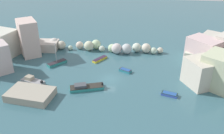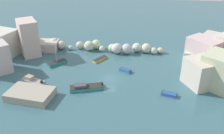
{
  "view_description": "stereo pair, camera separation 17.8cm",
  "coord_description": "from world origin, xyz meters",
  "views": [
    {
      "loc": [
        6.33,
        -45.92,
        27.2
      ],
      "look_at": [
        0.0,
        3.72,
        1.0
      ],
      "focal_mm": 39.82,
      "sensor_mm": 36.0,
      "label": 1
    },
    {
      "loc": [
        6.51,
        -45.9,
        27.2
      ],
      "look_at": [
        0.0,
        3.72,
        1.0
      ],
      "focal_mm": 39.82,
      "sensor_mm": 36.0,
      "label": 2
    }
  ],
  "objects": [
    {
      "name": "moored_boat_5",
      "position": [
        3.05,
        3.75,
        0.31
      ],
      "size": [
        3.02,
        2.39,
        0.6
      ],
      "rotation": [
        0.0,
        0.0,
        5.81
      ],
      "color": "teal",
      "rests_on": "cove_water"
    },
    {
      "name": "stone_dock",
      "position": [
        -14.01,
        -8.89,
        0.75
      ],
      "size": [
        8.98,
        6.37,
        1.5
      ],
      "primitive_type": "cube",
      "rotation": [
        0.0,
        0.0,
        -0.12
      ],
      "color": "#9D9787",
      "rests_on": "ground"
    },
    {
      "name": "cliff_headland_left",
      "position": [
        -28.21,
        8.34,
        2.89
      ],
      "size": [
        19.77,
        22.66,
        9.19
      ],
      "color": "beige",
      "rests_on": "ground"
    },
    {
      "name": "moored_boat_1",
      "position": [
        -4.31,
        -4.64,
        0.46
      ],
      "size": [
        7.06,
        4.1,
        1.25
      ],
      "rotation": [
        0.0,
        0.0,
        3.46
      ],
      "color": "teal",
      "rests_on": "cove_water"
    },
    {
      "name": "rock_breakwater",
      "position": [
        -3.44,
        14.68,
        1.23
      ],
      "size": [
        31.06,
        4.97,
        2.74
      ],
      "color": "beige",
      "rests_on": "ground"
    },
    {
      "name": "moored_boat_3",
      "position": [
        -3.72,
        8.89,
        0.28
      ],
      "size": [
        3.31,
        4.23,
        0.56
      ],
      "rotation": [
        0.0,
        0.0,
        4.13
      ],
      "color": "yellow",
      "rests_on": "cove_water"
    },
    {
      "name": "cove_water",
      "position": [
        0.0,
        0.0,
        0.0
      ],
      "size": [
        160.0,
        160.0,
        0.0
      ],
      "primitive_type": "plane",
      "color": "#37606B",
      "rests_on": "ground"
    },
    {
      "name": "moored_boat_2",
      "position": [
        12.3,
        -4.8,
        0.29
      ],
      "size": [
        3.31,
        2.11,
        0.56
      ],
      "rotation": [
        0.0,
        0.0,
        2.85
      ],
      "color": "#3A57BD",
      "rests_on": "cove_water"
    },
    {
      "name": "moored_boat_4",
      "position": [
        -15.75,
        -3.93,
        0.56
      ],
      "size": [
        5.43,
        3.42,
        1.62
      ],
      "rotation": [
        0.0,
        0.0,
        2.8
      ],
      "color": "gray",
      "rests_on": "cove_water"
    },
    {
      "name": "moored_boat_0",
      "position": [
        -13.6,
        5.34,
        0.36
      ],
      "size": [
        4.22,
        4.66,
        5.65
      ],
      "rotation": [
        0.0,
        0.0,
        4.02
      ],
      "color": "teal",
      "rests_on": "cove_water"
    }
  ]
}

